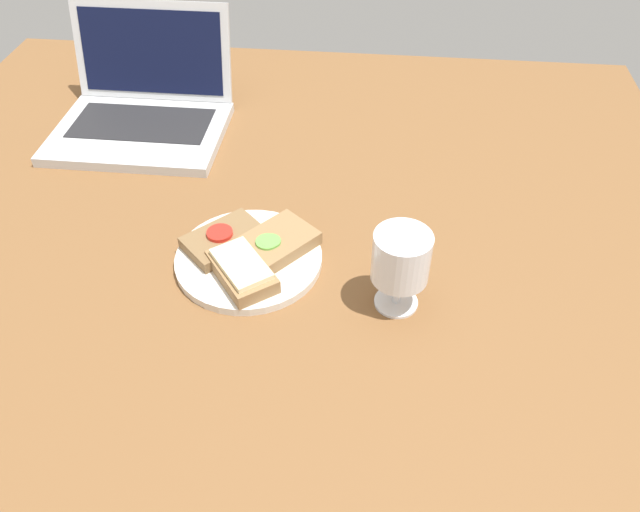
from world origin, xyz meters
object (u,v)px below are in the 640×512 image
at_px(plate, 249,259).
at_px(sandwich_with_tomato, 225,239).
at_px(sandwich_with_cheese, 242,270).
at_px(sandwich_with_cucumber, 277,242).
at_px(laptop, 143,110).
at_px(wine_glass, 401,261).

distance_m(plate, sandwich_with_tomato, 0.05).
height_order(sandwich_with_cheese, sandwich_with_tomato, sandwich_with_cheese).
height_order(sandwich_with_cucumber, laptop, laptop).
distance_m(sandwich_with_cheese, laptop, 0.48).
distance_m(sandwich_with_cheese, sandwich_with_cucumber, 0.08).
bearing_deg(wine_glass, sandwich_with_cucumber, 155.04).
relative_size(wine_glass, laptop, 0.39).
distance_m(sandwich_with_cucumber, wine_glass, 0.20).
relative_size(sandwich_with_cheese, laptop, 0.40).
bearing_deg(wine_glass, sandwich_with_tomato, 162.09).
xyz_separation_m(sandwich_with_cheese, sandwich_with_tomato, (-0.04, 0.07, -0.00)).
bearing_deg(sandwich_with_cheese, sandwich_with_tomato, 120.64).
height_order(plate, laptop, laptop).
distance_m(plate, wine_glass, 0.24).
relative_size(plate, sandwich_with_cheese, 1.71).
height_order(sandwich_with_tomato, wine_glass, wine_glass).
bearing_deg(sandwich_with_cheese, laptop, 123.81).
distance_m(sandwich_with_tomato, wine_glass, 0.28).
bearing_deg(wine_glass, plate, 164.37).
height_order(plate, sandwich_with_cheese, sandwich_with_cheese).
xyz_separation_m(plate, laptop, (-0.27, 0.36, 0.03)).
distance_m(plate, sandwich_with_cucumber, 0.05).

